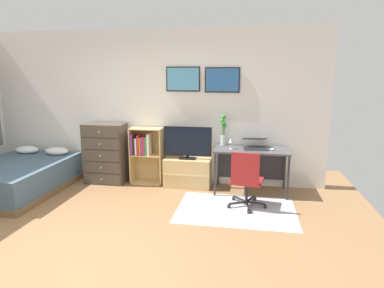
% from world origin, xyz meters
% --- Properties ---
extents(ground_plane, '(7.20, 7.20, 0.00)m').
position_xyz_m(ground_plane, '(0.00, 0.00, 0.00)').
color(ground_plane, '#936B44').
extents(wall_back_with_posters, '(6.12, 0.09, 2.70)m').
position_xyz_m(wall_back_with_posters, '(0.01, 2.43, 1.36)').
color(wall_back_with_posters, silver).
rests_on(wall_back_with_posters, ground_plane).
extents(area_rug, '(1.70, 1.20, 0.01)m').
position_xyz_m(area_rug, '(1.60, 1.25, 0.00)').
color(area_rug, '#B2B7BC').
rests_on(area_rug, ground_plane).
extents(bed, '(1.39, 1.92, 0.62)m').
position_xyz_m(bed, '(-2.03, 1.41, 0.25)').
color(bed, brown).
rests_on(bed, ground_plane).
extents(dresser, '(0.72, 0.46, 1.08)m').
position_xyz_m(dresser, '(-0.79, 2.15, 0.54)').
color(dresser, '#4C4238').
rests_on(dresser, ground_plane).
extents(bookshelf, '(0.57, 0.30, 1.01)m').
position_xyz_m(bookshelf, '(-0.08, 2.22, 0.59)').
color(bookshelf, tan).
rests_on(bookshelf, ground_plane).
extents(tv_stand, '(0.80, 0.41, 0.50)m').
position_xyz_m(tv_stand, '(0.71, 2.17, 0.25)').
color(tv_stand, tan).
rests_on(tv_stand, ground_plane).
extents(television, '(0.83, 0.16, 0.56)m').
position_xyz_m(television, '(0.71, 2.15, 0.78)').
color(television, black).
rests_on(television, tv_stand).
extents(desk, '(1.20, 0.62, 0.74)m').
position_xyz_m(desk, '(1.80, 2.14, 0.61)').
color(desk, '#4C4C4F').
rests_on(desk, ground_plane).
extents(office_chair, '(0.58, 0.58, 0.86)m').
position_xyz_m(office_chair, '(1.73, 1.34, 0.46)').
color(office_chair, '#232326').
rests_on(office_chair, ground_plane).
extents(laptop, '(0.45, 0.47, 0.17)m').
position_xyz_m(laptop, '(1.85, 2.14, 0.81)').
color(laptop, '#333338').
rests_on(laptop, desk).
extents(computer_mouse, '(0.06, 0.10, 0.03)m').
position_xyz_m(computer_mouse, '(2.12, 2.02, 0.76)').
color(computer_mouse, silver).
rests_on(computer_mouse, desk).
extents(bamboo_vase, '(0.11, 0.10, 0.52)m').
position_xyz_m(bamboo_vase, '(1.31, 2.29, 0.99)').
color(bamboo_vase, silver).
rests_on(bamboo_vase, desk).
extents(wine_glass, '(0.07, 0.07, 0.18)m').
position_xyz_m(wine_glass, '(1.46, 1.98, 0.87)').
color(wine_glass, silver).
rests_on(wine_glass, desk).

